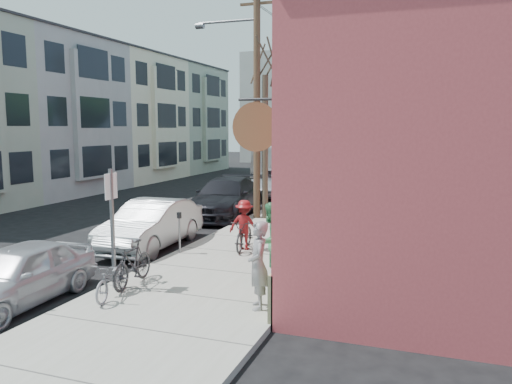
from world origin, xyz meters
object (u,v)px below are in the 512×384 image
(sign_post, at_px, (112,217))
(cyclist, at_px, (244,225))
(tree_leafy_far, at_px, (343,101))
(car_1, at_px, (151,225))
(parked_bike_b, at_px, (113,279))
(car_3, at_px, (275,182))
(tree_bare, at_px, (265,148))
(car_2, at_px, (226,197))
(tree_leafy_mid, at_px, (324,112))
(patron_green, at_px, (271,242))
(parked_bike_a, at_px, (133,264))
(car_4, at_px, (299,174))
(patio_chair_b, at_px, (296,257))
(patio_chair_a, at_px, (288,270))
(patron_grey, at_px, (258,265))
(car_0, at_px, (17,275))
(bus, at_px, (282,159))
(utility_pole_near, at_px, (255,89))
(parking_meter_near, at_px, (179,226))
(parking_meter_far, at_px, (284,185))

(sign_post, bearing_deg, cyclist, 70.96)
(tree_leafy_far, height_order, car_1, tree_leafy_far)
(parked_bike_b, distance_m, car_3, 18.27)
(tree_bare, xyz_separation_m, car_2, (-2.00, 0.57, -2.22))
(tree_leafy_mid, height_order, car_3, tree_leafy_mid)
(patron_green, height_order, parked_bike_a, patron_green)
(car_2, distance_m, car_3, 7.26)
(car_3, relative_size, car_4, 1.23)
(tree_bare, height_order, patio_chair_b, tree_bare)
(patio_chair_a, bearing_deg, patio_chair_b, 80.37)
(tree_leafy_far, relative_size, patio_chair_a, 8.99)
(tree_leafy_mid, height_order, patron_grey, tree_leafy_mid)
(car_0, distance_m, car_4, 24.39)
(parked_bike_a, bearing_deg, car_4, 90.39)
(tree_leafy_mid, xyz_separation_m, parked_bike_a, (-0.14, -20.82, -4.17))
(car_4, bearing_deg, parked_bike_a, -83.13)
(bus, bearing_deg, car_0, -87.97)
(patron_grey, bearing_deg, car_2, -176.77)
(tree_bare, distance_m, car_3, 8.39)
(utility_pole_near, distance_m, car_4, 14.18)
(tree_leafy_far, relative_size, car_3, 1.45)
(parking_meter_near, relative_size, car_1, 0.26)
(tree_leafy_far, bearing_deg, cyclist, -87.30)
(parking_meter_near, xyz_separation_m, utility_pole_near, (0.14, 6.35, 4.43))
(car_3, bearing_deg, parking_meter_near, -89.95)
(utility_pole_near, xyz_separation_m, patio_chair_a, (3.81, -8.42, -4.82))
(sign_post, distance_m, car_2, 10.51)
(patio_chair_a, relative_size, bus, 0.09)
(patio_chair_a, bearing_deg, tree_leafy_far, 82.10)
(car_4, bearing_deg, car_2, -87.82)
(utility_pole_near, relative_size, car_1, 2.13)
(tree_bare, bearing_deg, patron_green, -70.45)
(parked_bike_b, relative_size, bus, 0.16)
(parking_meter_near, xyz_separation_m, parked_bike_a, (0.41, -3.11, -0.30))
(sign_post, xyz_separation_m, cyclist, (1.55, 4.50, -0.92))
(tree_leafy_mid, distance_m, car_1, 17.52)
(parking_meter_near, distance_m, car_2, 7.10)
(patron_green, height_order, parked_bike_b, patron_green)
(sign_post, relative_size, utility_pole_near, 0.28)
(car_4, bearing_deg, parking_meter_far, -78.29)
(tree_bare, height_order, parked_bike_b, tree_bare)
(tree_leafy_far, height_order, patio_chair_b, tree_leafy_far)
(sign_post, xyz_separation_m, car_4, (-1.55, 23.05, -1.10))
(parking_meter_near, bearing_deg, car_1, 151.35)
(parked_bike_a, xyz_separation_m, car_4, (-1.86, 22.75, 0.05))
(parking_meter_near, relative_size, patron_grey, 0.68)
(patio_chair_b, bearing_deg, patron_green, -112.11)
(car_0, height_order, car_1, car_1)
(tree_leafy_far, distance_m, patron_green, 26.67)
(utility_pole_near, relative_size, tree_bare, 1.72)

